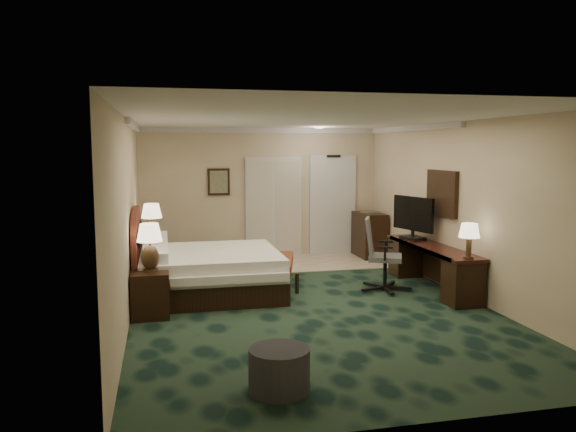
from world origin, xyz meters
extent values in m
cube|color=black|center=(0.00, 0.00, 0.00)|extent=(5.00, 7.50, 0.00)
cube|color=silver|center=(0.00, 0.00, 2.70)|extent=(5.00, 7.50, 0.00)
cube|color=tan|center=(0.00, 3.75, 1.35)|extent=(5.00, 0.00, 2.70)
cube|color=tan|center=(0.00, -3.75, 1.35)|extent=(5.00, 0.00, 2.70)
cube|color=tan|center=(-2.50, 0.00, 1.35)|extent=(0.00, 7.50, 2.70)
cube|color=tan|center=(2.50, 0.00, 1.35)|extent=(0.00, 7.50, 2.70)
cube|color=beige|center=(0.90, 2.90, 0.01)|extent=(3.20, 1.70, 0.01)
cube|color=silver|center=(1.55, 3.72, 1.05)|extent=(1.02, 0.06, 2.18)
cube|color=beige|center=(0.25, 3.71, 1.05)|extent=(1.20, 0.06, 2.10)
cube|color=#4C6355|center=(-0.90, 3.71, 1.60)|extent=(0.45, 0.06, 0.55)
cube|color=white|center=(2.46, 0.60, 1.55)|extent=(0.05, 0.95, 0.75)
cube|color=white|center=(-1.33, 0.89, 0.34)|extent=(2.14, 1.98, 0.68)
cube|color=black|center=(-2.23, -0.15, 0.31)|extent=(0.50, 0.57, 0.63)
cube|color=black|center=(-2.22, 2.29, 0.32)|extent=(0.51, 0.59, 0.64)
cube|color=maroon|center=(-0.18, 1.18, 0.23)|extent=(0.80, 1.44, 0.46)
cylinder|color=#25262B|center=(-1.00, -2.87, 0.21)|extent=(0.75, 0.75, 0.42)
cube|color=black|center=(2.21, 0.41, 0.36)|extent=(0.53, 2.47, 0.71)
cube|color=black|center=(2.18, 1.06, 1.09)|extent=(0.34, 0.94, 0.75)
cube|color=black|center=(2.20, 3.20, 0.47)|extent=(0.49, 0.89, 0.94)
camera|label=1|loc=(-2.03, -7.83, 2.28)|focal=35.00mm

